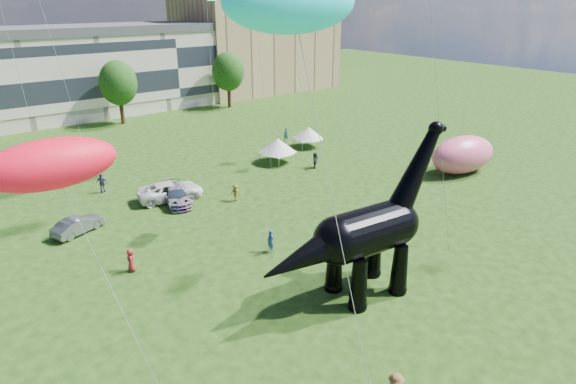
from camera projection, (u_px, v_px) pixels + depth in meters
ground at (341, 331)px, 26.35m from camera, size 220.00×220.00×0.00m
apartment_block at (256, 30)px, 92.41m from camera, size 28.00×18.00×22.00m
tree_mid_right at (118, 79)px, 67.05m from camera, size 5.20×5.20×9.44m
tree_far_right at (228, 68)px, 77.41m from camera, size 5.20×5.20×9.44m
dinosaur_sculpture at (362, 236)px, 28.21m from camera, size 12.93×3.91×10.53m
car_grey at (78, 225)px, 37.05m from camera, size 4.29×2.78×1.33m
car_white at (170, 191)px, 43.16m from camera, size 6.25×3.87×1.61m
car_dark at (176, 196)px, 42.35m from camera, size 3.14×5.32×1.45m
gazebo_near at (278, 146)px, 52.48m from camera, size 4.58×4.58×2.72m
gazebo_far at (308, 133)px, 57.98m from camera, size 4.44×4.44×2.48m
inflatable_pink at (463, 155)px, 49.37m from camera, size 8.30×5.10×3.89m
visitors at (174, 230)px, 35.85m from camera, size 50.37×37.53×1.90m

